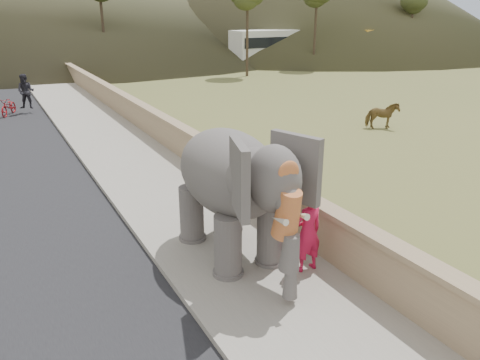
# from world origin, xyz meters

# --- Properties ---
(walkway) EXTENTS (3.00, 120.00, 0.15)m
(walkway) POSITION_xyz_m (0.00, 10.00, 0.07)
(walkway) COLOR #9E9687
(walkway) RESTS_ON ground
(parapet) EXTENTS (0.30, 120.00, 1.10)m
(parapet) POSITION_xyz_m (1.65, 10.00, 0.55)
(parapet) COLOR tan
(parapet) RESTS_ON ground
(cow) EXTENTS (1.49, 1.14, 1.14)m
(cow) POSITION_xyz_m (10.91, 11.55, 0.57)
(cow) COLOR brown
(cow) RESTS_ON ground
(distant_car) EXTENTS (4.50, 2.60, 1.44)m
(distant_car) POSITION_xyz_m (17.84, 35.99, 0.72)
(distant_car) COLOR silver
(distant_car) RESTS_ON ground
(bus_white) EXTENTS (11.08, 2.89, 3.10)m
(bus_white) POSITION_xyz_m (21.69, 35.25, 1.55)
(bus_white) COLOR white
(bus_white) RESTS_ON ground
(bus_orange) EXTENTS (11.09, 2.94, 3.10)m
(bus_orange) POSITION_xyz_m (33.00, 32.23, 1.55)
(bus_orange) COLOR gold
(bus_orange) RESTS_ON ground
(elephant_and_man) EXTENTS (2.20, 3.74, 2.69)m
(elephant_and_man) POSITION_xyz_m (0.02, 4.72, 1.49)
(elephant_and_man) COLOR #67615D
(elephant_and_man) RESTS_ON ground
(motorcyclist) EXTENTS (1.98, 1.76, 1.94)m
(motorcyclist) POSITION_xyz_m (-2.65, 22.16, 0.77)
(motorcyclist) COLOR maroon
(motorcyclist) RESTS_ON ground
(trees) EXTENTS (47.30, 43.27, 9.48)m
(trees) POSITION_xyz_m (0.32, 28.64, 4.13)
(trees) COLOR #473828
(trees) RESTS_ON ground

